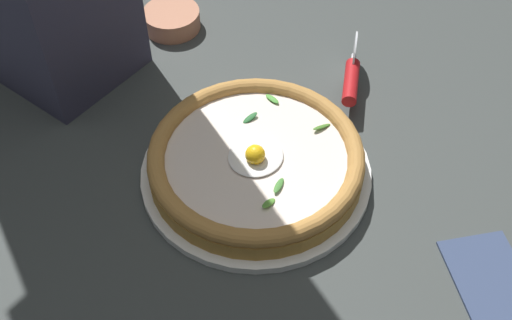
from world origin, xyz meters
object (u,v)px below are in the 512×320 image
at_px(side_bowl, 172,19).
at_px(pizza, 256,159).
at_px(folded_napkin, 493,283).
at_px(pizza_cutter, 352,74).

bearing_deg(side_bowl, pizza, 68.70).
bearing_deg(folded_napkin, pizza, -75.93).
xyz_separation_m(pizza, folded_napkin, (-0.08, 0.33, -0.03)).
height_order(pizza, pizza_cutter, pizza_cutter).
bearing_deg(folded_napkin, pizza_cutter, -112.46).
relative_size(pizza_cutter, folded_napkin, 0.89).
bearing_deg(pizza_cutter, folded_napkin, 67.54).
height_order(side_bowl, folded_napkin, side_bowl).
bearing_deg(side_bowl, pizza_cutter, 105.89).
bearing_deg(side_bowl, folded_napkin, 85.69).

